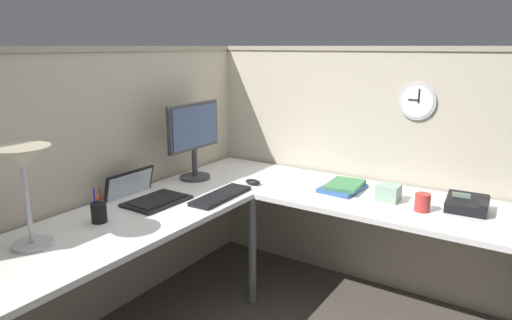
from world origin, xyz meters
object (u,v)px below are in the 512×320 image
laptop (145,195)px  tissue_box (388,193)px  desk_lamp_dome (22,166)px  keyboard (221,196)px  pen_cup (99,212)px  computer_mouse (253,182)px  coffee_mug (422,202)px  book_stack (343,187)px  monitor (194,135)px  office_phone (468,205)px  wall_clock (417,102)px

laptop → tissue_box: (0.74, -1.17, 0.02)m
desk_lamp_dome → tissue_box: bearing=-37.7°
keyboard → pen_cup: bearing=154.4°
computer_mouse → tissue_box: size_ratio=0.87×
laptop → pen_cup: bearing=-169.6°
pen_cup → tissue_box: (1.11, -1.10, -0.01)m
pen_cup → tissue_box: pen_cup is taller
pen_cup → coffee_mug: 1.66m
book_stack → desk_lamp_dome: bearing=150.8°
book_stack → monitor: bearing=108.3°
laptop → keyboard: bearing=-53.0°
desk_lamp_dome → office_phone: (1.50, -1.53, -0.33)m
pen_cup → computer_mouse: bearing=-17.4°
desk_lamp_dome → pen_cup: desk_lamp_dome is taller
laptop → wall_clock: 1.70m
laptop → wall_clock: size_ratio=1.76×
keyboard → book_stack: bearing=-47.3°
pen_cup → book_stack: pen_cup is taller
pen_cup → monitor: bearing=6.7°
coffee_mug → monitor: bearing=97.7°
book_stack → tissue_box: tissue_box is taller
monitor → book_stack: 1.00m
wall_clock → coffee_mug: bearing=-158.0°
keyboard → book_stack: 0.75m
computer_mouse → desk_lamp_dome: (-1.28, 0.31, 0.35)m
keyboard → pen_cup: 0.69m
computer_mouse → desk_lamp_dome: bearing=166.3°
wall_clock → computer_mouse: bearing=121.7°
keyboard → tissue_box: size_ratio=3.58×
tissue_box → wall_clock: size_ratio=0.55×
keyboard → desk_lamp_dome: 1.07m
book_stack → tissue_box: size_ratio=2.49×
desk_lamp_dome → laptop: bearing=4.0°
laptop → computer_mouse: (0.57, -0.36, -0.01)m
wall_clock → desk_lamp_dome: bearing=147.4°
pen_cup → book_stack: size_ratio=0.60×
desk_lamp_dome → office_phone: bearing=-45.6°
book_stack → coffee_mug: 0.50m
computer_mouse → coffee_mug: size_ratio=1.08×
computer_mouse → monitor: bearing=103.6°
coffee_mug → book_stack: bearing=77.0°
tissue_box → wall_clock: 0.60m
monitor → coffee_mug: (0.19, -1.40, -0.25)m
desk_lamp_dome → coffee_mug: bearing=-43.9°
keyboard → office_phone: size_ratio=2.00×
monitor → book_stack: monitor is taller
book_stack → coffee_mug: coffee_mug is taller
desk_lamp_dome → book_stack: desk_lamp_dome is taller
keyboard → computer_mouse: (0.31, -0.01, 0.01)m
wall_clock → pen_cup: bearing=142.1°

